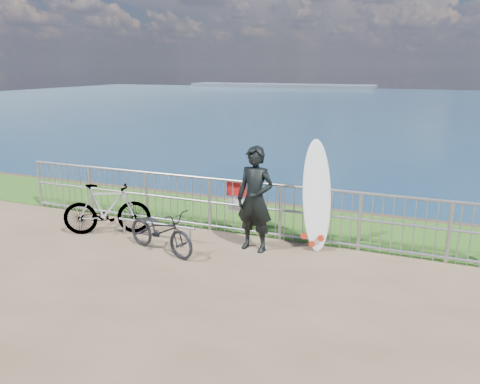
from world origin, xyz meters
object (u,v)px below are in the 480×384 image
at_px(bicycle_near, 161,231).
at_px(surfer, 255,199).
at_px(surfboard, 316,200).
at_px(bicycle_far, 107,209).

bearing_deg(bicycle_near, surfer, -47.55).
bearing_deg(surfboard, bicycle_near, -153.88).
xyz_separation_m(surfboard, bicycle_near, (-2.54, -1.25, -0.52)).
height_order(surfboard, bicycle_far, surfboard).
bearing_deg(bicycle_near, bicycle_far, 89.51).
distance_m(bicycle_near, bicycle_far, 1.58).
distance_m(surfboard, bicycle_near, 2.88).
height_order(surfer, bicycle_far, surfer).
bearing_deg(surfer, surfboard, 33.19).
height_order(surfer, surfboard, surfboard).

